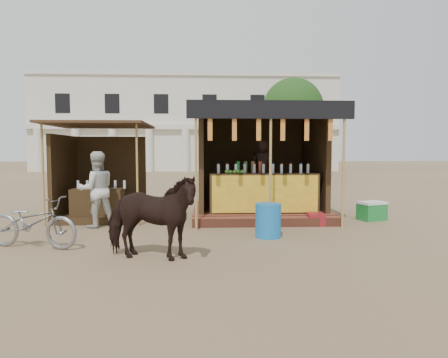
% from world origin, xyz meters
% --- Properties ---
extents(ground, '(120.00, 120.00, 0.00)m').
position_xyz_m(ground, '(0.00, 0.00, 0.00)').
color(ground, '#846B4C').
rests_on(ground, ground).
extents(main_stall, '(3.60, 3.61, 2.78)m').
position_xyz_m(main_stall, '(1.01, 3.36, 1.03)').
color(main_stall, brown).
rests_on(main_stall, ground).
extents(secondary_stall, '(2.40, 2.40, 2.38)m').
position_xyz_m(secondary_stall, '(-3.17, 3.24, 0.85)').
color(secondary_stall, '#3A2915').
rests_on(secondary_stall, ground).
extents(cow, '(1.72, 1.09, 1.34)m').
position_xyz_m(cow, '(-1.26, -0.78, 0.67)').
color(cow, black).
rests_on(cow, ground).
extents(motorbike, '(1.83, 1.03, 0.91)m').
position_xyz_m(motorbike, '(-3.44, 0.10, 0.46)').
color(motorbike, gray).
rests_on(motorbike, ground).
extents(bystander, '(1.03, 0.94, 1.70)m').
position_xyz_m(bystander, '(-2.83, 2.00, 0.85)').
color(bystander, silver).
rests_on(bystander, ground).
extents(blue_barrel, '(0.51, 0.51, 0.67)m').
position_xyz_m(blue_barrel, '(0.83, 0.76, 0.33)').
color(blue_barrel, '#186FB9').
rests_on(blue_barrel, ground).
extents(red_crate, '(0.42, 0.47, 0.27)m').
position_xyz_m(red_crate, '(2.13, 2.00, 0.14)').
color(red_crate, maroon).
rests_on(red_crate, ground).
extents(cooler, '(0.75, 0.63, 0.46)m').
position_xyz_m(cooler, '(3.71, 2.60, 0.23)').
color(cooler, '#1C7F33').
rests_on(cooler, ground).
extents(background_building, '(26.00, 7.45, 8.18)m').
position_xyz_m(background_building, '(-2.00, 29.94, 3.98)').
color(background_building, silver).
rests_on(background_building, ground).
extents(tree, '(4.50, 4.40, 7.00)m').
position_xyz_m(tree, '(5.81, 22.14, 4.63)').
color(tree, '#382314').
rests_on(tree, ground).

